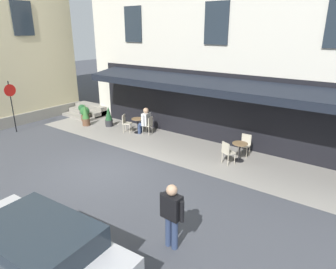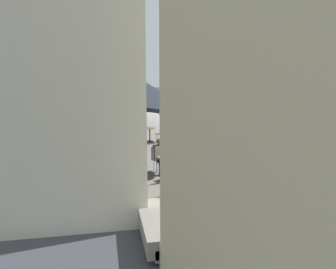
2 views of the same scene
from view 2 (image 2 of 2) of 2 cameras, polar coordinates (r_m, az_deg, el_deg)
ground_plane at (r=16.64m, az=11.43°, el=-3.48°), size 70.00×70.00×0.00m
sidewalk_cafe_terrace at (r=18.81m, az=-1.97°, el=-1.37°), size 20.50×3.20×0.01m
back_alley_steps at (r=9.37m, az=-0.12°, el=-14.62°), size 2.40×1.75×0.60m
cafe_table_near_entrance at (r=19.06m, az=-2.87°, el=0.32°), size 0.60×0.60×0.75m
cafe_chair_cream_corner_right at (r=18.89m, az=-1.03°, el=0.40°), size 0.53×0.53×0.91m
cafe_chair_cream_by_window at (r=18.95m, az=-4.75°, el=0.39°), size 0.42×0.42×0.91m
cafe_table_mid_terrace at (r=13.73m, az=-0.55°, el=-4.53°), size 0.60×0.60×0.75m
cafe_chair_cream_kerbside at (r=13.22m, az=1.04°, el=-4.95°), size 0.53×0.53×0.91m
cafe_chair_cream_back_row at (r=14.28m, az=-1.47°, el=-3.62°), size 0.47×0.47×0.91m
cafe_table_streetside at (r=23.34m, az=-5.24°, el=2.55°), size 0.60×0.60×0.75m
cafe_chair_cream_corner_left at (r=23.36m, az=-3.69°, el=2.72°), size 0.43×0.43×0.91m
cafe_chair_cream_under_awning at (r=23.23m, az=-6.78°, el=2.61°), size 0.43×0.43×0.91m
seated_patron_in_blue at (r=23.32m, az=-4.23°, el=3.08°), size 0.67×0.56×1.31m
seated_companion_in_white at (r=14.04m, az=-1.16°, el=-3.18°), size 0.63×0.69×1.35m
walking_pedestrian_in_black at (r=21.18m, az=12.19°, el=2.62°), size 0.69×0.30×1.67m
potted_plant_mid_terrace at (r=11.01m, az=6.18°, el=-8.52°), size 0.41×0.41×1.19m
potted_plant_entrance_left at (r=9.29m, az=2.53°, el=-13.97°), size 0.42×0.42×0.70m
potted_plant_entrance_right at (r=10.20m, az=4.20°, el=-11.24°), size 0.53×0.53×0.80m
potted_plant_by_steps at (r=11.87m, az=1.64°, el=-7.06°), size 0.40×0.40×1.11m
parked_car_silver at (r=20.84m, az=20.09°, el=1.24°), size 4.40×2.07×1.33m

